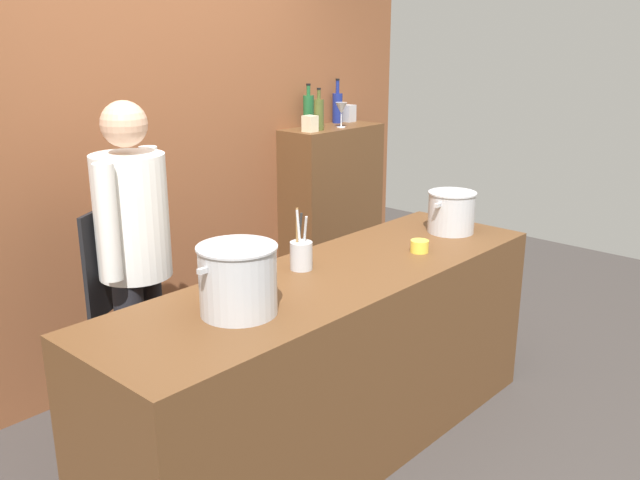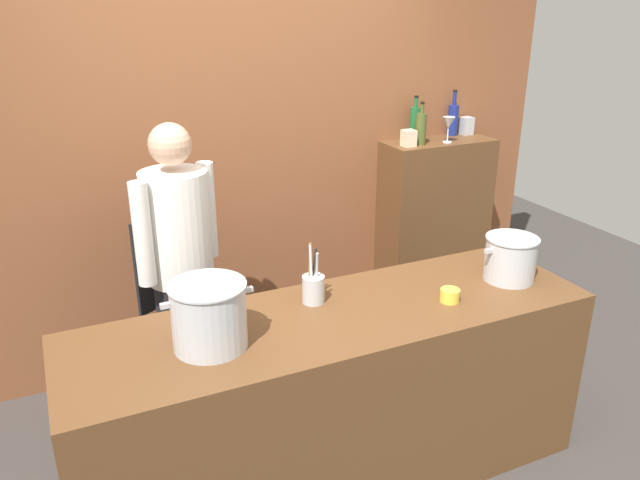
# 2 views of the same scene
# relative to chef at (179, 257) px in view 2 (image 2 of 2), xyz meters

# --- Properties ---
(ground_plane) EXTENTS (8.00, 8.00, 0.00)m
(ground_plane) POSITION_rel_chef_xyz_m (0.52, -0.79, -0.96)
(ground_plane) COLOR #383330
(brick_back_panel) EXTENTS (4.40, 0.10, 3.00)m
(brick_back_panel) POSITION_rel_chef_xyz_m (0.52, 0.61, 0.54)
(brick_back_panel) COLOR brown
(brick_back_panel) RESTS_ON ground_plane
(prep_counter) EXTENTS (2.40, 0.70, 0.90)m
(prep_counter) POSITION_rel_chef_xyz_m (0.52, -0.79, -0.51)
(prep_counter) COLOR brown
(prep_counter) RESTS_ON ground_plane
(bar_cabinet) EXTENTS (0.76, 0.32, 1.32)m
(bar_cabinet) POSITION_rel_chef_xyz_m (1.87, 0.40, -0.30)
(bar_cabinet) COLOR brown
(bar_cabinet) RESTS_ON ground_plane
(chef) EXTENTS (0.47, 0.41, 1.66)m
(chef) POSITION_rel_chef_xyz_m (0.00, 0.00, 0.00)
(chef) COLOR black
(chef) RESTS_ON ground_plane
(stockpot_large) EXTENTS (0.37, 0.31, 0.27)m
(stockpot_large) POSITION_rel_chef_xyz_m (-0.06, -0.82, 0.07)
(stockpot_large) COLOR #B7BABF
(stockpot_large) RESTS_ON prep_counter
(stockpot_small) EXTENTS (0.32, 0.26, 0.22)m
(stockpot_small) POSITION_rel_chef_xyz_m (1.46, -0.82, 0.05)
(stockpot_small) COLOR #B7BABF
(stockpot_small) RESTS_ON prep_counter
(utensil_crock) EXTENTS (0.10, 0.10, 0.29)m
(utensil_crock) POSITION_rel_chef_xyz_m (0.47, -0.64, 0.01)
(utensil_crock) COLOR #B7BABF
(utensil_crock) RESTS_ON prep_counter
(butter_jar) EXTENTS (0.09, 0.09, 0.06)m
(butter_jar) POSITION_rel_chef_xyz_m (1.05, -0.90, -0.03)
(butter_jar) COLOR yellow
(butter_jar) RESTS_ON prep_counter
(wine_bottle_olive) EXTENTS (0.07, 0.07, 0.27)m
(wine_bottle_olive) POSITION_rel_chef_xyz_m (1.69, 0.36, 0.46)
(wine_bottle_olive) COLOR #475123
(wine_bottle_olive) RESTS_ON bar_cabinet
(wine_bottle_cobalt) EXTENTS (0.07, 0.07, 0.31)m
(wine_bottle_cobalt) POSITION_rel_chef_xyz_m (2.05, 0.51, 0.47)
(wine_bottle_cobalt) COLOR navy
(wine_bottle_cobalt) RESTS_ON bar_cabinet
(wine_bottle_green) EXTENTS (0.07, 0.07, 0.29)m
(wine_bottle_green) POSITION_rel_chef_xyz_m (1.72, 0.48, 0.47)
(wine_bottle_green) COLOR #1E592D
(wine_bottle_green) RESTS_ON bar_cabinet
(wine_glass_tall) EXTENTS (0.08, 0.08, 0.17)m
(wine_glass_tall) POSITION_rel_chef_xyz_m (1.88, 0.33, 0.48)
(wine_glass_tall) COLOR silver
(wine_glass_tall) RESTS_ON bar_cabinet
(spice_tin_silver) EXTENTS (0.08, 0.08, 0.12)m
(spice_tin_silver) POSITION_rel_chef_xyz_m (2.15, 0.49, 0.42)
(spice_tin_silver) COLOR #B2B2B7
(spice_tin_silver) RESTS_ON bar_cabinet
(spice_tin_cream) EXTENTS (0.08, 0.08, 0.10)m
(spice_tin_cream) POSITION_rel_chef_xyz_m (1.59, 0.35, 0.41)
(spice_tin_cream) COLOR beige
(spice_tin_cream) RESTS_ON bar_cabinet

